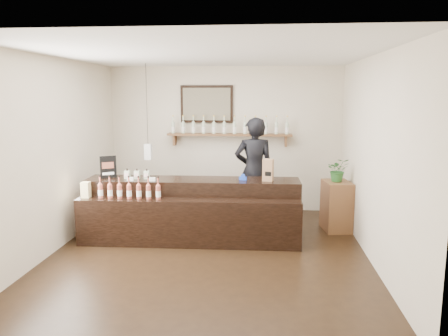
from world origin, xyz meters
The scene contains 10 objects.
ground centered at (0.00, 0.00, 0.00)m, with size 5.00×5.00×0.00m, color black.
room_shell centered at (0.00, 0.00, 1.70)m, with size 5.00×5.00×5.00m.
back_wall_decor centered at (-0.15, 2.37, 1.76)m, with size 2.66×0.96×1.69m.
counter centered at (-0.36, 0.58, 0.44)m, with size 3.39×0.98×1.10m.
promo_sign centered at (-1.70, 0.65, 1.12)m, with size 0.23×0.15×0.36m.
paper_bag centered at (0.84, 0.66, 1.11)m, with size 0.18×0.15×0.34m.
tape_dispenser centered at (0.45, 0.69, 0.98)m, with size 0.12×0.07×0.10m.
side_cabinet centered at (2.00, 1.27, 0.42)m, with size 0.49×0.62×0.83m.
potted_plant centered at (2.00, 1.27, 1.03)m, with size 0.36×0.31×0.39m, color #276026.
shopkeeper centered at (0.60, 1.55, 1.06)m, with size 0.77×0.51×2.13m, color black.
Camera 1 is at (0.77, -6.00, 2.27)m, focal length 35.00 mm.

